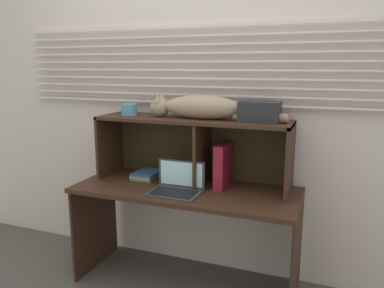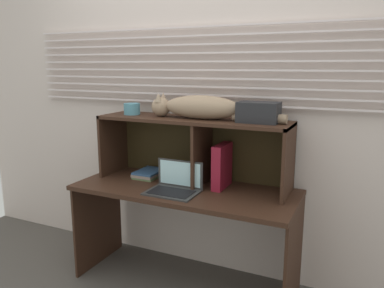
{
  "view_description": "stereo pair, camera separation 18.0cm",
  "coord_description": "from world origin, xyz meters",
  "views": [
    {
      "loc": [
        0.9,
        -2.03,
        1.5
      ],
      "look_at": [
        0.0,
        0.33,
        0.98
      ],
      "focal_mm": 35.53,
      "sensor_mm": 36.0,
      "label": 1
    },
    {
      "loc": [
        1.07,
        -1.96,
        1.5
      ],
      "look_at": [
        0.0,
        0.33,
        0.98
      ],
      "focal_mm": 35.53,
      "sensor_mm": 36.0,
      "label": 2
    }
  ],
  "objects": [
    {
      "name": "back_panel_with_blinds",
      "position": [
        0.0,
        0.55,
        1.25
      ],
      "size": [
        4.4,
        0.08,
        2.5
      ],
      "color": "beige",
      "rests_on": "ground"
    },
    {
      "name": "desk",
      "position": [
        0.0,
        0.21,
        0.57
      ],
      "size": [
        1.49,
        0.6,
        0.7
      ],
      "color": "#362015",
      "rests_on": "ground"
    },
    {
      "name": "hutch_shelf_unit",
      "position": [
        0.01,
        0.36,
        1.02
      ],
      "size": [
        1.33,
        0.34,
        0.45
      ],
      "color": "#362015",
      "rests_on": "desk"
    },
    {
      "name": "cat",
      "position": [
        0.05,
        0.33,
        1.23
      ],
      "size": [
        0.93,
        0.17,
        0.16
      ],
      "color": "#9B8065",
      "rests_on": "hutch_shelf_unit"
    },
    {
      "name": "laptop",
      "position": [
        -0.02,
        0.11,
        0.74
      ],
      "size": [
        0.33,
        0.24,
        0.19
      ],
      "color": "#323232",
      "rests_on": "desk"
    },
    {
      "name": "binder_upright",
      "position": [
        0.22,
        0.33,
        0.85
      ],
      "size": [
        0.06,
        0.23,
        0.29
      ],
      "primitive_type": "cube",
      "color": "maroon",
      "rests_on": "desk"
    },
    {
      "name": "book_stack",
      "position": [
        -0.35,
        0.33,
        0.73
      ],
      "size": [
        0.17,
        0.23,
        0.05
      ],
      "color": "#556B44",
      "rests_on": "desk"
    },
    {
      "name": "small_basket",
      "position": [
        -0.48,
        0.33,
        1.19
      ],
      "size": [
        0.12,
        0.12,
        0.08
      ],
      "primitive_type": "cylinder",
      "color": "teal",
      "rests_on": "hutch_shelf_unit"
    },
    {
      "name": "storage_box",
      "position": [
        0.45,
        0.33,
        1.22
      ],
      "size": [
        0.25,
        0.16,
        0.13
      ],
      "primitive_type": "cube",
      "color": "#232326",
      "rests_on": "hutch_shelf_unit"
    }
  ]
}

